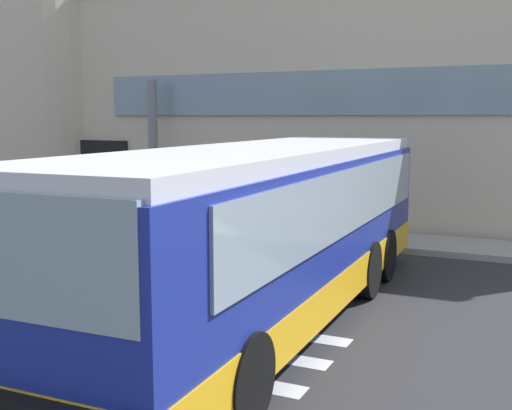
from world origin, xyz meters
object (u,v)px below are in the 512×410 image
entry_support_column (153,149)px  passenger_by_doorway (193,191)px  passenger_at_curb_edge (218,191)px  passenger_near_column (157,191)px  bus_main_foreground (263,236)px

entry_support_column → passenger_by_doorway: size_ratio=2.44×
entry_support_column → passenger_at_curb_edge: (2.46, -0.46, -1.12)m
passenger_near_column → passenger_at_curb_edge: (1.66, 0.58, 0.00)m
bus_main_foreground → passenger_near_column: 8.84m
entry_support_column → bus_main_foreground: entry_support_column is taller
entry_support_column → passenger_by_doorway: bearing=-22.9°
entry_support_column → bus_main_foreground: 10.17m
passenger_near_column → passenger_by_doorway: 1.08m
passenger_near_column → passenger_by_doorway: size_ratio=1.00×
bus_main_foreground → passenger_at_curb_edge: bus_main_foreground is taller
bus_main_foreground → passenger_at_curb_edge: 8.25m
bus_main_foreground → passenger_by_doorway: (-5.12, 6.58, -0.25)m
bus_main_foreground → passenger_at_curb_edge: bearing=123.2°
entry_support_column → passenger_near_column: (0.80, -1.04, -1.12)m
entry_support_column → passenger_by_doorway: (1.85, -0.78, -1.12)m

